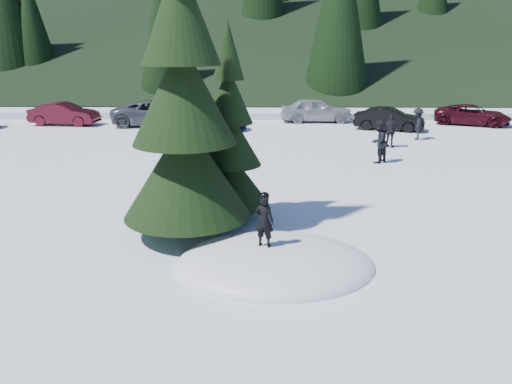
{
  "coord_description": "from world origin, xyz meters",
  "views": [
    {
      "loc": [
        -0.27,
        -10.24,
        4.78
      ],
      "look_at": [
        -0.46,
        2.06,
        1.1
      ],
      "focal_mm": 35.0,
      "sensor_mm": 36.0,
      "label": 1
    }
  ],
  "objects_px": {
    "spruce_tall": "(183,106)",
    "car_4": "(316,110)",
    "car_2": "(157,113)",
    "car_5": "(389,119)",
    "adult_0": "(379,142)",
    "spruce_short": "(230,145)",
    "child_skier": "(264,221)",
    "adult_2": "(417,124)",
    "adult_1": "(391,131)",
    "car_1": "(64,114)",
    "car_3": "(204,117)",
    "car_6": "(472,115)"
  },
  "relations": [
    {
      "from": "car_1",
      "to": "car_2",
      "type": "bearing_deg",
      "value": -85.62
    },
    {
      "from": "adult_1",
      "to": "car_5",
      "type": "height_order",
      "value": "adult_1"
    },
    {
      "from": "adult_1",
      "to": "car_3",
      "type": "distance_m",
      "value": 10.62
    },
    {
      "from": "adult_0",
      "to": "adult_1",
      "type": "distance_m",
      "value": 3.45
    },
    {
      "from": "car_1",
      "to": "spruce_short",
      "type": "bearing_deg",
      "value": -140.97
    },
    {
      "from": "car_3",
      "to": "car_5",
      "type": "height_order",
      "value": "car_3"
    },
    {
      "from": "spruce_short",
      "to": "car_4",
      "type": "bearing_deg",
      "value": 76.8
    },
    {
      "from": "car_6",
      "to": "adult_0",
      "type": "bearing_deg",
      "value": 165.64
    },
    {
      "from": "car_1",
      "to": "car_4",
      "type": "xyz_separation_m",
      "value": [
        15.37,
        1.49,
        0.08
      ]
    },
    {
      "from": "child_skier",
      "to": "adult_0",
      "type": "bearing_deg",
      "value": -93.69
    },
    {
      "from": "spruce_tall",
      "to": "adult_0",
      "type": "height_order",
      "value": "spruce_tall"
    },
    {
      "from": "adult_0",
      "to": "car_3",
      "type": "height_order",
      "value": "adult_0"
    },
    {
      "from": "spruce_tall",
      "to": "car_2",
      "type": "distance_m",
      "value": 18.65
    },
    {
      "from": "car_1",
      "to": "car_6",
      "type": "height_order",
      "value": "car_1"
    },
    {
      "from": "spruce_short",
      "to": "car_5",
      "type": "distance_m",
      "value": 17.18
    },
    {
      "from": "child_skier",
      "to": "car_1",
      "type": "height_order",
      "value": "child_skier"
    },
    {
      "from": "spruce_tall",
      "to": "spruce_short",
      "type": "height_order",
      "value": "spruce_tall"
    },
    {
      "from": "spruce_tall",
      "to": "car_4",
      "type": "bearing_deg",
      "value": 74.94
    },
    {
      "from": "adult_2",
      "to": "adult_1",
      "type": "bearing_deg",
      "value": -24.27
    },
    {
      "from": "adult_2",
      "to": "car_3",
      "type": "bearing_deg",
      "value": -85.96
    },
    {
      "from": "car_2",
      "to": "car_5",
      "type": "bearing_deg",
      "value": -99.67
    },
    {
      "from": "car_2",
      "to": "car_4",
      "type": "distance_m",
      "value": 9.83
    },
    {
      "from": "adult_2",
      "to": "child_skier",
      "type": "bearing_deg",
      "value": -9.04
    },
    {
      "from": "adult_0",
      "to": "car_5",
      "type": "distance_m",
      "value": 8.52
    },
    {
      "from": "spruce_tall",
      "to": "spruce_short",
      "type": "bearing_deg",
      "value": 54.46
    },
    {
      "from": "car_5",
      "to": "car_6",
      "type": "relative_size",
      "value": 0.89
    },
    {
      "from": "adult_2",
      "to": "spruce_tall",
      "type": "bearing_deg",
      "value": -17.88
    },
    {
      "from": "adult_1",
      "to": "car_2",
      "type": "height_order",
      "value": "adult_1"
    },
    {
      "from": "spruce_short",
      "to": "car_1",
      "type": "distance_m",
      "value": 20.04
    },
    {
      "from": "car_1",
      "to": "car_4",
      "type": "distance_m",
      "value": 15.44
    },
    {
      "from": "adult_1",
      "to": "car_4",
      "type": "bearing_deg",
      "value": -38.33
    },
    {
      "from": "spruce_short",
      "to": "car_1",
      "type": "xyz_separation_m",
      "value": [
        -11.13,
        16.61,
        -1.43
      ]
    },
    {
      "from": "spruce_short",
      "to": "adult_1",
      "type": "bearing_deg",
      "value": 55.4
    },
    {
      "from": "spruce_tall",
      "to": "adult_0",
      "type": "xyz_separation_m",
      "value": [
        6.69,
        8.31,
        -2.44
      ]
    },
    {
      "from": "car_2",
      "to": "car_6",
      "type": "relative_size",
      "value": 1.22
    },
    {
      "from": "spruce_tall",
      "to": "car_5",
      "type": "bearing_deg",
      "value": 61.09
    },
    {
      "from": "car_3",
      "to": "car_6",
      "type": "xyz_separation_m",
      "value": [
        16.08,
        2.1,
        -0.11
      ]
    },
    {
      "from": "spruce_short",
      "to": "car_5",
      "type": "relative_size",
      "value": 1.38
    },
    {
      "from": "spruce_short",
      "to": "adult_1",
      "type": "xyz_separation_m",
      "value": [
        6.98,
        10.11,
        -1.31
      ]
    },
    {
      "from": "spruce_short",
      "to": "car_6",
      "type": "bearing_deg",
      "value": 51.42
    },
    {
      "from": "car_2",
      "to": "child_skier",
      "type": "bearing_deg",
      "value": -165.59
    },
    {
      "from": "adult_1",
      "to": "car_6",
      "type": "xyz_separation_m",
      "value": [
        6.64,
        6.95,
        -0.18
      ]
    },
    {
      "from": "car_6",
      "to": "child_skier",
      "type": "bearing_deg",
      "value": 171.66
    },
    {
      "from": "adult_0",
      "to": "spruce_short",
      "type": "bearing_deg",
      "value": 4.54
    },
    {
      "from": "adult_2",
      "to": "car_6",
      "type": "height_order",
      "value": "adult_2"
    },
    {
      "from": "spruce_short",
      "to": "adult_0",
      "type": "distance_m",
      "value": 9.03
    },
    {
      "from": "car_3",
      "to": "car_2",
      "type": "bearing_deg",
      "value": 66.61
    },
    {
      "from": "spruce_tall",
      "to": "car_4",
      "type": "relative_size",
      "value": 1.94
    },
    {
      "from": "car_4",
      "to": "car_5",
      "type": "xyz_separation_m",
      "value": [
        3.86,
        -3.02,
        -0.11
      ]
    },
    {
      "from": "car_1",
      "to": "spruce_tall",
      "type": "bearing_deg",
      "value": -145.44
    }
  ]
}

